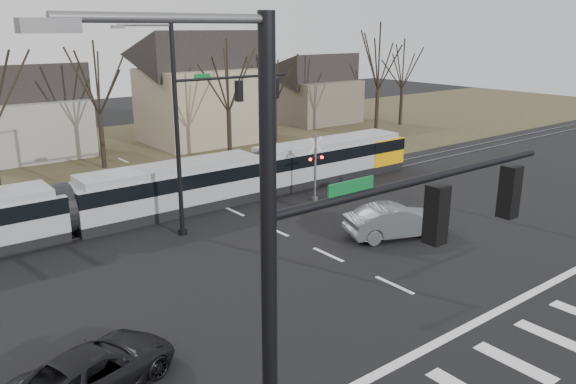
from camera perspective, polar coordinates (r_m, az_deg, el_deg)
ground at (r=22.25m, az=14.66°, el=-10.91°), size 140.00×140.00×0.00m
grass_verge at (r=47.60m, az=-17.30°, el=3.52°), size 140.00×28.00×0.01m
crosswalk at (r=20.43m, az=23.80°, el=-14.44°), size 27.00×2.60×0.01m
stop_line at (r=21.36m, az=18.55°, el=-12.46°), size 28.00×0.35×0.01m
lane_dashes at (r=33.53m, az=-7.37°, el=-1.10°), size 0.18×30.00×0.01m
rail_pair at (r=33.36m, az=-7.19°, el=-1.14°), size 90.00×1.52×0.06m
tram at (r=31.83m, az=-11.87°, el=0.51°), size 36.00×2.67×2.73m
sedan at (r=28.20m, az=10.86°, el=-2.90°), size 5.03×6.16×1.65m
suv at (r=17.57m, az=-19.00°, el=-16.68°), size 4.86×6.08×1.35m
signal_pole_near_left at (r=9.11m, az=6.44°, el=-11.94°), size 9.28×0.44×10.20m
signal_pole_far at (r=28.10m, az=-8.36°, el=7.41°), size 9.28×0.44×10.20m
rail_crossing_signal at (r=33.30m, az=2.78°, el=2.26°), size 1.08×0.36×4.00m
tree_row at (r=42.08m, az=-12.32°, el=9.19°), size 59.20×7.20×10.00m
house_b at (r=49.31m, az=-24.85°, el=7.87°), size 8.64×7.56×7.65m
house_c at (r=51.45m, az=-8.69°, el=10.89°), size 10.80×8.64×10.10m
house_d at (r=61.82m, az=2.81°, el=10.77°), size 8.64×7.56×7.65m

